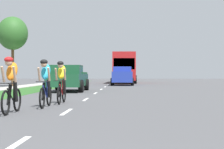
{
  "coord_description": "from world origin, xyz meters",
  "views": [
    {
      "loc": [
        1.71,
        -1.83,
        1.11
      ],
      "look_at": [
        0.99,
        17.79,
        1.07
      ],
      "focal_mm": 58.36,
      "sensor_mm": 36.0,
      "label": 1
    }
  ],
  "objects_px": {
    "cyclist_lead": "(11,85)",
    "cyclist_trailing": "(45,83)",
    "pickup_dark_green": "(68,78)",
    "street_tree_near": "(13,34)",
    "bus_red": "(124,67)",
    "cyclist_distant": "(62,82)",
    "suv_blue": "(122,75)"
  },
  "relations": [
    {
      "from": "cyclist_trailing",
      "to": "bus_red",
      "type": "height_order",
      "value": "bus_red"
    },
    {
      "from": "cyclist_trailing",
      "to": "suv_blue",
      "type": "height_order",
      "value": "suv_blue"
    },
    {
      "from": "bus_red",
      "to": "cyclist_lead",
      "type": "bearing_deg",
      "value": -95.09
    },
    {
      "from": "cyclist_trailing",
      "to": "street_tree_near",
      "type": "height_order",
      "value": "street_tree_near"
    },
    {
      "from": "cyclist_lead",
      "to": "bus_red",
      "type": "xyz_separation_m",
      "value": [
        3.05,
        34.3,
        1.17
      ]
    },
    {
      "from": "cyclist_lead",
      "to": "cyclist_trailing",
      "type": "xyz_separation_m",
      "value": [
        0.54,
        1.88,
        0.0
      ]
    },
    {
      "from": "cyclist_trailing",
      "to": "cyclist_distant",
      "type": "height_order",
      "value": "same"
    },
    {
      "from": "cyclist_lead",
      "to": "pickup_dark_green",
      "type": "height_order",
      "value": "pickup_dark_green"
    },
    {
      "from": "pickup_dark_green",
      "to": "cyclist_distant",
      "type": "bearing_deg",
      "value": -82.57
    },
    {
      "from": "pickup_dark_green",
      "to": "suv_blue",
      "type": "bearing_deg",
      "value": 75.02
    },
    {
      "from": "cyclist_trailing",
      "to": "pickup_dark_green",
      "type": "xyz_separation_m",
      "value": [
        -0.96,
        10.89,
        0.02
      ]
    },
    {
      "from": "cyclist_distant",
      "to": "street_tree_near",
      "type": "xyz_separation_m",
      "value": [
        -7.29,
        17.36,
        3.75
      ]
    },
    {
      "from": "pickup_dark_green",
      "to": "bus_red",
      "type": "xyz_separation_m",
      "value": [
        3.47,
        21.53,
        1.15
      ]
    },
    {
      "from": "cyclist_trailing",
      "to": "bus_red",
      "type": "relative_size",
      "value": 0.15
    },
    {
      "from": "cyclist_lead",
      "to": "bus_red",
      "type": "height_order",
      "value": "bus_red"
    },
    {
      "from": "cyclist_distant",
      "to": "suv_blue",
      "type": "height_order",
      "value": "suv_blue"
    },
    {
      "from": "pickup_dark_green",
      "to": "street_tree_near",
      "type": "relative_size",
      "value": 0.85
    },
    {
      "from": "pickup_dark_green",
      "to": "street_tree_near",
      "type": "distance_m",
      "value": 10.78
    },
    {
      "from": "bus_red",
      "to": "street_tree_near",
      "type": "relative_size",
      "value": 1.93
    },
    {
      "from": "cyclist_trailing",
      "to": "bus_red",
      "type": "distance_m",
      "value": 32.54
    },
    {
      "from": "cyclist_lead",
      "to": "street_tree_near",
      "type": "height_order",
      "value": "street_tree_near"
    },
    {
      "from": "pickup_dark_green",
      "to": "bus_red",
      "type": "height_order",
      "value": "bus_red"
    },
    {
      "from": "pickup_dark_green",
      "to": "suv_blue",
      "type": "relative_size",
      "value": 1.09
    },
    {
      "from": "suv_blue",
      "to": "street_tree_near",
      "type": "distance_m",
      "value": 10.93
    },
    {
      "from": "cyclist_distant",
      "to": "cyclist_trailing",
      "type": "bearing_deg",
      "value": -98.85
    },
    {
      "from": "pickup_dark_green",
      "to": "suv_blue",
      "type": "xyz_separation_m",
      "value": [
        3.31,
        12.36,
        0.12
      ]
    },
    {
      "from": "cyclist_lead",
      "to": "cyclist_distant",
      "type": "relative_size",
      "value": 1.0
    },
    {
      "from": "cyclist_lead",
      "to": "street_tree_near",
      "type": "relative_size",
      "value": 0.29
    },
    {
      "from": "pickup_dark_green",
      "to": "street_tree_near",
      "type": "xyz_separation_m",
      "value": [
        -6.08,
        8.08,
        3.74
      ]
    },
    {
      "from": "cyclist_lead",
      "to": "pickup_dark_green",
      "type": "relative_size",
      "value": 0.34
    },
    {
      "from": "cyclist_distant",
      "to": "bus_red",
      "type": "bearing_deg",
      "value": 85.81
    },
    {
      "from": "cyclist_lead",
      "to": "cyclist_trailing",
      "type": "relative_size",
      "value": 1.0
    }
  ]
}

